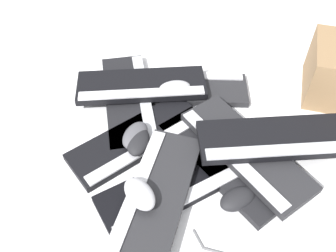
# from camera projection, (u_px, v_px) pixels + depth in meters

# --- Properties ---
(ground_plane) EXTENTS (3.20, 3.20, 0.00)m
(ground_plane) POSITION_uv_depth(u_px,v_px,m) (156.00, 148.00, 1.16)
(ground_plane) COLOR white
(keyboard_0) EXTENTS (0.37, 0.45, 0.03)m
(keyboard_0) POSITION_uv_depth(u_px,v_px,m) (184.00, 88.00, 1.32)
(keyboard_0) COLOR #232326
(keyboard_0) RESTS_ON ground
(keyboard_1) EXTENTS (0.42, 0.42, 0.03)m
(keyboard_1) POSITION_uv_depth(u_px,v_px,m) (129.00, 99.00, 1.29)
(keyboard_1) COLOR black
(keyboard_1) RESTS_ON ground
(keyboard_2) EXTENTS (0.46, 0.28, 0.03)m
(keyboard_2) POSITION_uv_depth(u_px,v_px,m) (138.00, 139.00, 1.17)
(keyboard_2) COLOR black
(keyboard_2) RESTS_ON ground
(keyboard_3) EXTENTS (0.46, 0.32, 0.03)m
(keyboard_3) POSITION_uv_depth(u_px,v_px,m) (175.00, 186.00, 1.06)
(keyboard_3) COLOR black
(keyboard_3) RESTS_ON ground
(keyboard_4) EXTENTS (0.28, 0.46, 0.03)m
(keyboard_4) POSITION_uv_depth(u_px,v_px,m) (223.00, 160.00, 1.12)
(keyboard_4) COLOR black
(keyboard_4) RESTS_ON ground
(keyboard_5) EXTENTS (0.29, 0.46, 0.03)m
(keyboard_5) POSITION_uv_depth(u_px,v_px,m) (245.00, 151.00, 1.10)
(keyboard_5) COLOR #232326
(keyboard_5) RESTS_ON keyboard_4
(keyboard_6) EXTENTS (0.40, 0.44, 0.03)m
(keyboard_6) POSITION_uv_depth(u_px,v_px,m) (141.00, 86.00, 1.29)
(keyboard_6) COLOR black
(keyboard_6) RESTS_ON keyboard_1
(keyboard_7) EXTENTS (0.39, 0.44, 0.03)m
(keyboard_7) POSITION_uv_depth(u_px,v_px,m) (274.00, 139.00, 1.09)
(keyboard_7) COLOR black
(keyboard_7) RESTS_ON keyboard_5
(keyboard_8) EXTENTS (0.46, 0.28, 0.03)m
(keyboard_8) POSITION_uv_depth(u_px,v_px,m) (155.00, 197.00, 1.00)
(keyboard_8) COLOR #232326
(keyboard_8) RESTS_ON keyboard_3
(mouse_0) EXTENTS (0.13, 0.11, 0.04)m
(mouse_0) POSITION_uv_depth(u_px,v_px,m) (138.00, 141.00, 1.12)
(mouse_0) COLOR black
(mouse_0) RESTS_ON keyboard_2
(mouse_1) EXTENTS (0.13, 0.12, 0.04)m
(mouse_1) POSITION_uv_depth(u_px,v_px,m) (175.00, 88.00, 1.27)
(mouse_1) COLOR #B7B7BC
(mouse_1) RESTS_ON keyboard_0
(mouse_2) EXTENTS (0.10, 0.13, 0.04)m
(mouse_2) POSITION_uv_depth(u_px,v_px,m) (140.00, 194.00, 0.96)
(mouse_2) COLOR #B7B7BC
(mouse_2) RESTS_ON keyboard_8
(mouse_3) EXTENTS (0.13, 0.11, 0.04)m
(mouse_3) POSITION_uv_depth(u_px,v_px,m) (238.00, 199.00, 1.02)
(mouse_3) COLOR black
(mouse_3) RESTS_ON ground
(mouse_4) EXTENTS (0.12, 0.09, 0.04)m
(mouse_4) POSITION_uv_depth(u_px,v_px,m) (135.00, 135.00, 1.13)
(mouse_4) COLOR #4C4C51
(mouse_4) RESTS_ON keyboard_2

